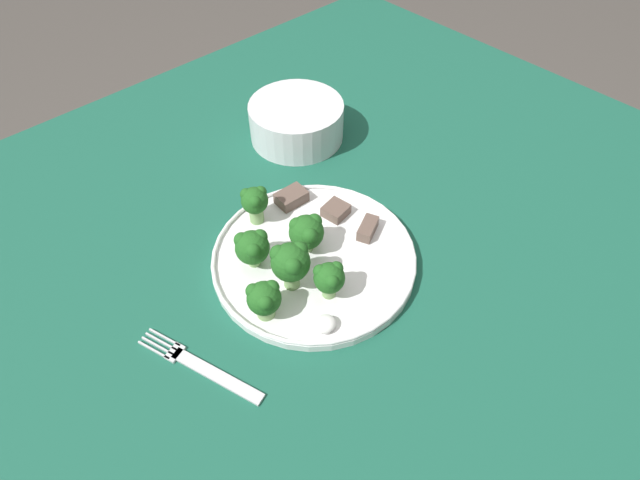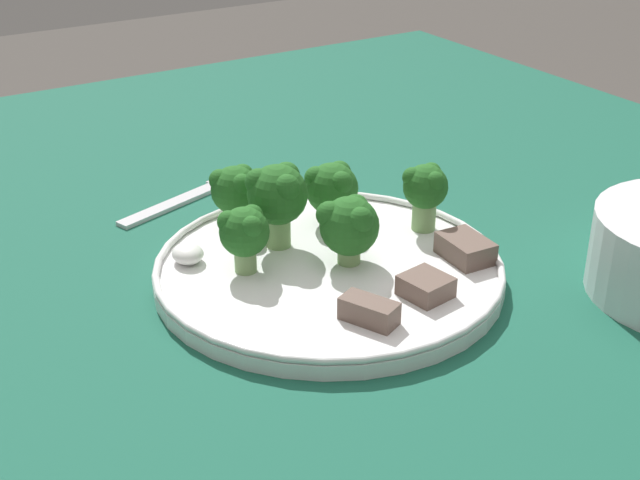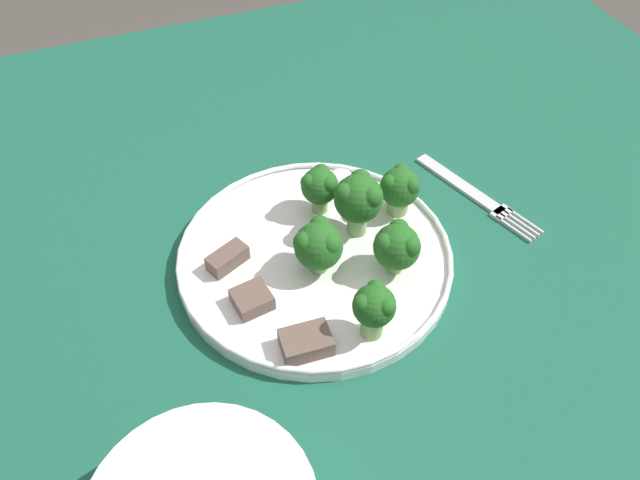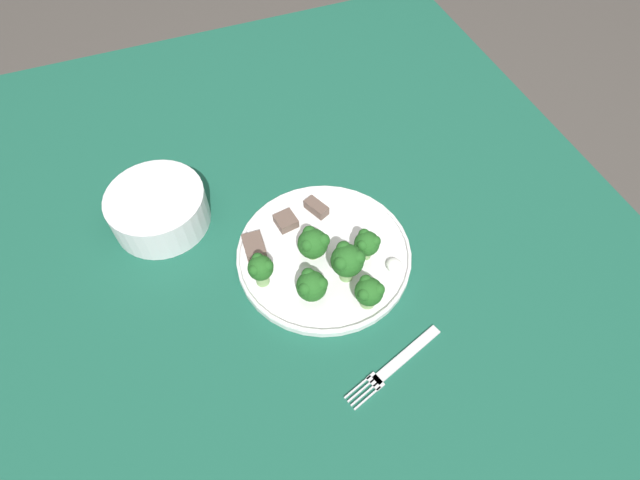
% 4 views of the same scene
% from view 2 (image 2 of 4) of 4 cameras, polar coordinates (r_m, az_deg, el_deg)
% --- Properties ---
extents(table, '(1.34, 1.13, 0.71)m').
position_cam_2_polar(table, '(0.76, 3.01, -8.42)').
color(table, '#195642').
rests_on(table, ground_plane).
extents(dinner_plate, '(0.28, 0.28, 0.02)m').
position_cam_2_polar(dinner_plate, '(0.72, 0.56, -1.90)').
color(dinner_plate, white).
rests_on(dinner_plate, table).
extents(fork, '(0.07, 0.17, 0.00)m').
position_cam_2_polar(fork, '(0.88, -8.29, 2.78)').
color(fork, silver).
rests_on(fork, table).
extents(broccoli_floret_near_rim_left, '(0.05, 0.05, 0.06)m').
position_cam_2_polar(broccoli_floret_near_rim_left, '(0.78, 0.78, 3.38)').
color(broccoli_floret_near_rim_left, '#7FA866').
rests_on(broccoli_floret_near_rim_left, dinner_plate).
extents(broccoli_floret_center_left, '(0.05, 0.05, 0.06)m').
position_cam_2_polar(broccoli_floret_center_left, '(0.71, 1.77, 0.96)').
color(broccoli_floret_center_left, '#7FA866').
rests_on(broccoli_floret_center_left, dinner_plate).
extents(broccoli_floret_back_left, '(0.04, 0.04, 0.06)m').
position_cam_2_polar(broccoli_floret_back_left, '(0.70, -4.87, 0.52)').
color(broccoli_floret_back_left, '#7FA866').
rests_on(broccoli_floret_back_left, dinner_plate).
extents(broccoli_floret_front_left, '(0.04, 0.04, 0.06)m').
position_cam_2_polar(broccoli_floret_front_left, '(0.77, 6.76, 3.29)').
color(broccoli_floret_front_left, '#7FA866').
rests_on(broccoli_floret_front_left, dinner_plate).
extents(broccoli_floret_center_back, '(0.05, 0.05, 0.07)m').
position_cam_2_polar(broccoli_floret_center_back, '(0.74, -2.74, 2.92)').
color(broccoli_floret_center_back, '#7FA866').
rests_on(broccoli_floret_center_back, dinner_plate).
extents(broccoli_floret_mid_cluster, '(0.04, 0.04, 0.06)m').
position_cam_2_polar(broccoli_floret_mid_cluster, '(0.78, -5.45, 3.17)').
color(broccoli_floret_mid_cluster, '#7FA866').
rests_on(broccoli_floret_mid_cluster, dinner_plate).
extents(meat_slice_front_slice, '(0.05, 0.03, 0.02)m').
position_cam_2_polar(meat_slice_front_slice, '(0.74, 9.29, -0.54)').
color(meat_slice_front_slice, brown).
rests_on(meat_slice_front_slice, dinner_plate).
extents(meat_slice_middle_slice, '(0.05, 0.04, 0.02)m').
position_cam_2_polar(meat_slice_middle_slice, '(0.65, 3.16, -4.56)').
color(meat_slice_middle_slice, brown).
rests_on(meat_slice_middle_slice, dinner_plate).
extents(meat_slice_rear_slice, '(0.04, 0.04, 0.02)m').
position_cam_2_polar(meat_slice_rear_slice, '(0.68, 6.78, -2.96)').
color(meat_slice_rear_slice, brown).
rests_on(meat_slice_rear_slice, dinner_plate).
extents(sauce_dollop, '(0.03, 0.03, 0.02)m').
position_cam_2_polar(sauce_dollop, '(0.73, -8.46, -0.87)').
color(sauce_dollop, white).
rests_on(sauce_dollop, dinner_plate).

